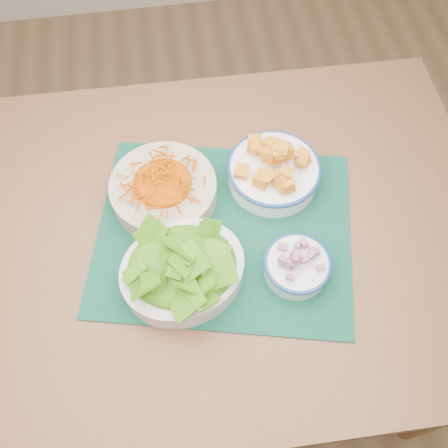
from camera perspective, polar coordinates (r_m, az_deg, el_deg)
name	(u,v)px	position (r m, az deg, el deg)	size (l,w,h in m)	color
ground	(245,408)	(1.70, 2.39, -20.25)	(4.00, 4.00, 0.00)	#A0754D
table	(190,250)	(1.14, -3.92, -3.00)	(1.34, 0.91, 0.75)	brown
placemat	(224,231)	(1.06, 0.00, -0.85)	(0.53, 0.43, 0.00)	#072F24
carrot_bowl	(163,186)	(1.07, -6.98, 4.28)	(0.27, 0.27, 0.09)	#C2AE90
squash_bowl	(274,167)	(1.09, 5.76, 6.50)	(0.21, 0.21, 0.11)	white
lettuce_bowl	(182,266)	(0.96, -4.83, -4.80)	(0.30, 0.27, 0.12)	silver
onion_bowl	(297,265)	(0.99, 8.37, -4.62)	(0.13, 0.13, 0.07)	white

